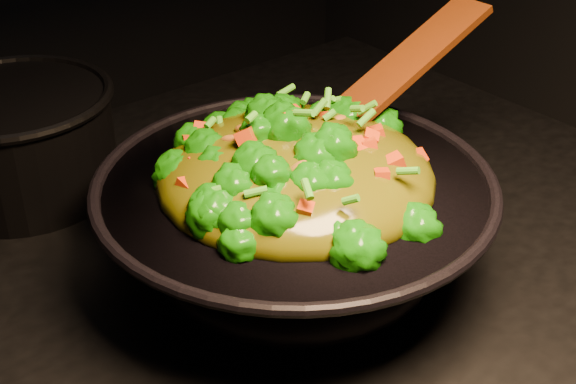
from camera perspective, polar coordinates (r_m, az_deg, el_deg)
wok at (r=0.79m, az=0.46°, el=-2.63°), size 0.45×0.45×0.11m
stir_fry at (r=0.74m, az=0.57°, el=3.85°), size 0.30×0.30×0.09m
spatula at (r=0.83m, az=6.28°, el=7.21°), size 0.30×0.05×0.13m
back_pot at (r=0.98m, az=-18.61°, el=3.44°), size 0.28×0.28×0.13m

